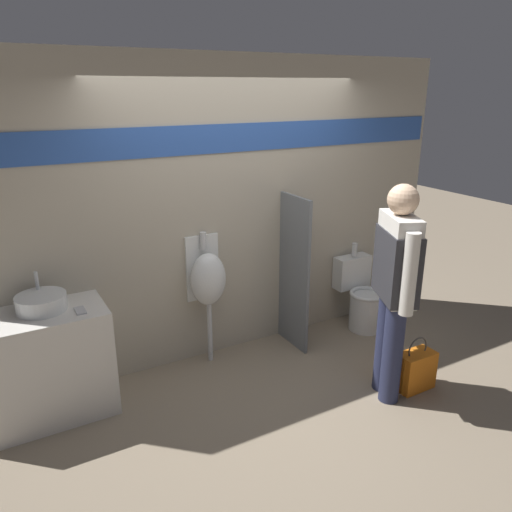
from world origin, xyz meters
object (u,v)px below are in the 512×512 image
Objects in this scene: sink_basin at (41,302)px; urinal_near_counter at (208,279)px; cell_phone at (80,310)px; shopping_bag at (415,370)px; person_in_vest at (395,279)px; toilet at (362,298)px.

urinal_near_counter is at bearing 3.82° from sink_basin.
cell_phone is at bearing -167.48° from urinal_near_counter.
shopping_bag is at bearing -22.73° from cell_phone.
cell_phone is 0.08× the size of person_in_vest.
urinal_near_counter reaches higher than cell_phone.
urinal_near_counter is at bearing 12.52° from cell_phone.
toilet is at bearing 1.95° from cell_phone.
sink_basin is 3.03m from shopping_bag.
sink_basin is at bearing 178.80° from toilet.
shopping_bag is (1.31, -1.28, -0.64)m from urinal_near_counter.
cell_phone is at bearing -33.82° from sink_basin.
shopping_bag is (0.27, -0.06, -0.85)m from person_in_vest.
toilet is 1.43m from person_in_vest.
sink_basin is 1.38m from urinal_near_counter.
urinal_near_counter is at bearing 65.29° from person_in_vest.
urinal_near_counter reaches higher than sink_basin.
toilet is (3.06, -0.06, -0.60)m from sink_basin.
urinal_near_counter is 0.69× the size of person_in_vest.
shopping_bag is at bearing -77.86° from person_in_vest.
person_in_vest is 3.71× the size of shopping_bag.
toilet is at bearing -1.20° from sink_basin.
sink_basin is at bearing -176.18° from urinal_near_counter.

